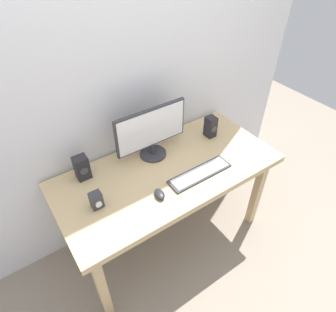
{
  "coord_description": "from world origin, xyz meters",
  "views": [
    {
      "loc": [
        -0.83,
        -1.21,
        2.15
      ],
      "look_at": [
        0.0,
        0.0,
        0.88
      ],
      "focal_mm": 31.54,
      "sensor_mm": 36.0,
      "label": 1
    }
  ],
  "objects_px": {
    "desk": "(168,178)",
    "speaker_right": "(211,127)",
    "audio_controller": "(96,200)",
    "keyboard_primary": "(200,173)",
    "mouse": "(160,194)",
    "speaker_left": "(82,168)",
    "monitor": "(152,131)"
  },
  "relations": [
    {
      "from": "speaker_left",
      "to": "monitor",
      "type": "bearing_deg",
      "value": -6.28
    },
    {
      "from": "speaker_left",
      "to": "desk",
      "type": "bearing_deg",
      "value": -26.89
    },
    {
      "from": "speaker_left",
      "to": "audio_controller",
      "type": "height_order",
      "value": "speaker_left"
    },
    {
      "from": "keyboard_primary",
      "to": "audio_controller",
      "type": "relative_size",
      "value": 4.1
    },
    {
      "from": "keyboard_primary",
      "to": "speaker_right",
      "type": "relative_size",
      "value": 2.76
    },
    {
      "from": "desk",
      "to": "speaker_right",
      "type": "bearing_deg",
      "value": 15.4
    },
    {
      "from": "desk",
      "to": "mouse",
      "type": "distance_m",
      "value": 0.27
    },
    {
      "from": "mouse",
      "to": "speaker_left",
      "type": "xyz_separation_m",
      "value": [
        -0.32,
        0.42,
        0.07
      ]
    },
    {
      "from": "monitor",
      "to": "audio_controller",
      "type": "bearing_deg",
      "value": -156.92
    },
    {
      "from": "mouse",
      "to": "speaker_right",
      "type": "bearing_deg",
      "value": 36.85
    },
    {
      "from": "speaker_left",
      "to": "speaker_right",
      "type": "bearing_deg",
      "value": -6.9
    },
    {
      "from": "monitor",
      "to": "speaker_left",
      "type": "distance_m",
      "value": 0.52
    },
    {
      "from": "speaker_right",
      "to": "speaker_left",
      "type": "distance_m",
      "value": 0.99
    },
    {
      "from": "monitor",
      "to": "keyboard_primary",
      "type": "distance_m",
      "value": 0.43
    },
    {
      "from": "keyboard_primary",
      "to": "speaker_left",
      "type": "xyz_separation_m",
      "value": [
        -0.65,
        0.42,
        0.08
      ]
    },
    {
      "from": "monitor",
      "to": "speaker_left",
      "type": "bearing_deg",
      "value": 173.72
    },
    {
      "from": "keyboard_primary",
      "to": "speaker_left",
      "type": "relative_size",
      "value": 2.72
    },
    {
      "from": "desk",
      "to": "mouse",
      "type": "xyz_separation_m",
      "value": [
        -0.18,
        -0.17,
        0.1
      ]
    },
    {
      "from": "mouse",
      "to": "keyboard_primary",
      "type": "bearing_deg",
      "value": 13.77
    },
    {
      "from": "monitor",
      "to": "desk",
      "type": "bearing_deg",
      "value": -90.81
    },
    {
      "from": "audio_controller",
      "to": "speaker_right",
      "type": "bearing_deg",
      "value": 9.1
    },
    {
      "from": "monitor",
      "to": "speaker_right",
      "type": "bearing_deg",
      "value": -7.54
    },
    {
      "from": "monitor",
      "to": "audio_controller",
      "type": "relative_size",
      "value": 4.76
    },
    {
      "from": "speaker_left",
      "to": "audio_controller",
      "type": "xyz_separation_m",
      "value": [
        -0.03,
        -0.28,
        -0.03
      ]
    },
    {
      "from": "keyboard_primary",
      "to": "desk",
      "type": "bearing_deg",
      "value": 132.81
    },
    {
      "from": "monitor",
      "to": "keyboard_primary",
      "type": "xyz_separation_m",
      "value": [
        0.15,
        -0.36,
        -0.19
      ]
    },
    {
      "from": "mouse",
      "to": "speaker_left",
      "type": "distance_m",
      "value": 0.54
    },
    {
      "from": "desk",
      "to": "audio_controller",
      "type": "distance_m",
      "value": 0.55
    },
    {
      "from": "desk",
      "to": "mouse",
      "type": "bearing_deg",
      "value": -136.54
    },
    {
      "from": "speaker_right",
      "to": "audio_controller",
      "type": "relative_size",
      "value": 1.48
    },
    {
      "from": "mouse",
      "to": "audio_controller",
      "type": "bearing_deg",
      "value": 170.41
    },
    {
      "from": "desk",
      "to": "speaker_right",
      "type": "relative_size",
      "value": 9.29
    }
  ]
}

